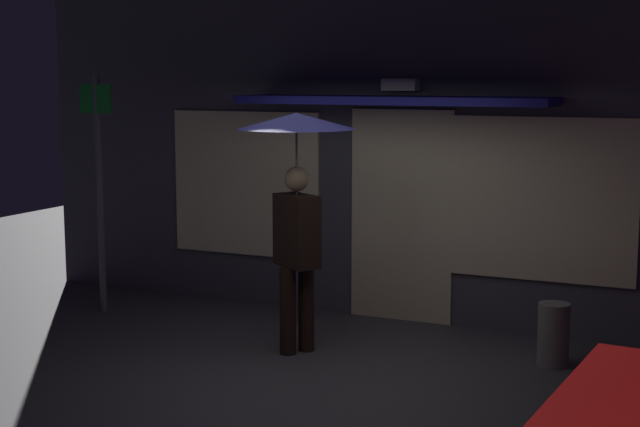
% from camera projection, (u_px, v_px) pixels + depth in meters
% --- Properties ---
extents(ground_plane, '(18.00, 18.00, 0.00)m').
position_uv_depth(ground_plane, '(313.00, 379.00, 7.94)').
color(ground_plane, '#423F44').
extents(building_facade, '(8.85, 1.00, 3.78)m').
position_uv_depth(building_facade, '(407.00, 140.00, 9.77)').
color(building_facade, '#4C4C56').
rests_on(building_facade, ground).
extents(person_with_umbrella, '(1.07, 1.07, 2.21)m').
position_uv_depth(person_with_umbrella, '(297.00, 177.00, 8.49)').
color(person_with_umbrella, black).
rests_on(person_with_umbrella, ground).
extents(street_sign_post, '(0.40, 0.07, 2.55)m').
position_uv_depth(street_sign_post, '(99.00, 180.00, 10.01)').
color(street_sign_post, '#595B60').
rests_on(street_sign_post, ground).
extents(sidewalk_bollard, '(0.28, 0.28, 0.56)m').
position_uv_depth(sidewalk_bollard, '(553.00, 335.00, 8.27)').
color(sidewalk_bollard, slate).
rests_on(sidewalk_bollard, ground).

